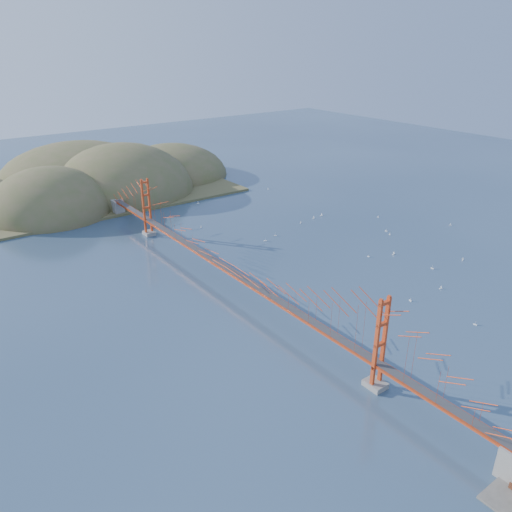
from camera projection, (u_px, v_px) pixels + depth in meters
ground at (231, 290)px, 79.58m from camera, size 320.00×320.00×0.00m
bridge at (229, 249)px, 76.90m from camera, size 2.20×94.40×12.00m
far_headlands at (94, 190)px, 131.32m from camera, size 84.00×58.00×25.00m
sailboat_5 at (432, 268)px, 86.71m from camera, size 0.49×0.59×0.68m
sailboat_6 at (441, 288)px, 79.79m from camera, size 0.51×0.51×0.57m
sailboat_8 at (301, 223)px, 107.82m from camera, size 0.59×0.59×0.62m
sailboat_17 at (314, 218)px, 110.63m from camera, size 0.62×0.58×0.69m
sailboat_0 at (369, 256)px, 91.41m from camera, size 0.39×0.48×0.56m
sailboat_16 at (275, 235)px, 101.04m from camera, size 0.61×0.61×0.64m
sailboat_13 at (463, 260)px, 89.93m from camera, size 0.57×0.57×0.64m
sailboat_7 at (321, 215)px, 112.37m from camera, size 0.64×0.61×0.72m
sailboat_9 at (378, 217)px, 111.53m from camera, size 0.43×0.49×0.56m
sailboat_2 at (394, 254)px, 92.34m from camera, size 0.58×0.49×0.68m
sailboat_4 at (390, 234)px, 101.60m from camera, size 0.54×0.54×0.59m
sailboat_1 at (265, 240)px, 98.39m from camera, size 0.70×0.70×0.74m
sailboat_11 at (450, 225)px, 106.62m from camera, size 0.57×0.57×0.59m
sailboat_3 at (201, 227)px, 105.38m from camera, size 0.52×0.52×0.56m
sailboat_12 at (198, 203)px, 120.54m from camera, size 0.64×0.56×0.73m
sailboat_10 at (475, 324)px, 69.74m from camera, size 0.47×0.54×0.62m
sailboat_15 at (268, 189)px, 132.13m from camera, size 0.54×0.54×0.61m
sailboat_extra_0 at (386, 231)px, 103.43m from camera, size 0.55×0.59×0.67m
sailboat_extra_1 at (411, 300)px, 76.07m from camera, size 0.56×0.58×0.66m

